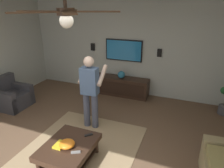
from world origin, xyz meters
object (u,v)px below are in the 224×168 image
object	(u,v)px
book	(60,145)
wall_speaker_left	(159,53)
remote_white	(66,145)
tv	(124,50)
coffee_table	(69,149)
vase_round	(121,75)
ceiling_fan	(64,14)
armchair	(11,97)
remote_black	(89,135)
wall_speaker_right	(93,47)
remote_grey	(76,152)
media_console	(120,86)
bowl	(67,144)
person_standing	(90,88)

from	to	relation	value
book	wall_speaker_left	size ratio (longest dim) A/B	1.00
remote_white	wall_speaker_left	bearing A→B (deg)	-120.00
wall_speaker_left	tv	bearing A→B (deg)	90.72
coffee_table	remote_white	world-z (taller)	remote_white
vase_round	ceiling_fan	size ratio (longest dim) A/B	0.19
tv	armchair	bearing A→B (deg)	-50.40
coffee_table	armchair	bearing A→B (deg)	64.38
remote_black	book	xyz separation A→B (m)	(-0.43, 0.31, 0.01)
remote_white	wall_speaker_right	xyz separation A→B (m)	(3.38, 1.15, 0.94)
remote_black	wall_speaker_left	xyz separation A→B (m)	(2.98, -0.70, 0.93)
remote_grey	ceiling_fan	distance (m)	2.12
remote_black	book	bearing A→B (deg)	9.54
tv	book	size ratio (longest dim) A/B	5.09
media_console	remote_black	world-z (taller)	media_console
remote_white	vase_round	xyz separation A→B (m)	(3.08, 0.09, 0.25)
remote_black	tv	bearing A→B (deg)	-127.88
armchair	bowl	size ratio (longest dim) A/B	3.17
vase_round	ceiling_fan	bearing A→B (deg)	-171.94
remote_white	remote_grey	xyz separation A→B (m)	(-0.09, -0.24, 0.00)
armchair	wall_speaker_left	bearing A→B (deg)	29.67
armchair	wall_speaker_left	xyz separation A→B (m)	(2.07, -3.54, 1.06)
book	vase_round	bearing A→B (deg)	-0.92
book	ceiling_fan	xyz separation A→B (m)	(-0.27, -0.48, 2.10)
coffee_table	bowl	world-z (taller)	bowl
book	ceiling_fan	size ratio (longest dim) A/B	0.19
armchair	wall_speaker_right	distance (m)	2.75
media_console	remote_grey	xyz separation A→B (m)	(-3.22, -0.37, 0.14)
ceiling_fan	vase_round	bearing A→B (deg)	8.06
ceiling_fan	tv	bearing A→B (deg)	8.01
person_standing	ceiling_fan	xyz separation A→B (m)	(-1.55, -0.55, 1.59)
armchair	remote_grey	bearing A→B (deg)	-26.79
wall_speaker_left	armchair	bearing A→B (deg)	120.35
armchair	bowl	bearing A→B (deg)	-27.26
book	tv	bearing A→B (deg)	-0.30
person_standing	book	size ratio (longest dim) A/B	7.45
bowl	wall_speaker_right	size ratio (longest dim) A/B	1.18
person_standing	media_console	bearing A→B (deg)	-4.03
remote_white	person_standing	bearing A→B (deg)	-97.39
bowl	ceiling_fan	bearing A→B (deg)	-129.36
tv	remote_grey	xyz separation A→B (m)	(-3.46, -0.37, -0.92)
book	wall_speaker_right	xyz separation A→B (m)	(3.42, 1.06, 0.94)
media_console	wall_speaker_left	distance (m)	1.52
coffee_table	remote_grey	distance (m)	0.29
vase_round	wall_speaker_left	bearing A→B (deg)	-73.85
remote_grey	book	size ratio (longest dim) A/B	0.68
wall_speaker_right	tv	bearing A→B (deg)	-90.73
bowl	wall_speaker_right	distance (m)	3.71
remote_black	wall_speaker_right	bearing A→B (deg)	-109.86
person_standing	vase_round	size ratio (longest dim) A/B	7.45
wall_speaker_right	ceiling_fan	size ratio (longest dim) A/B	0.19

